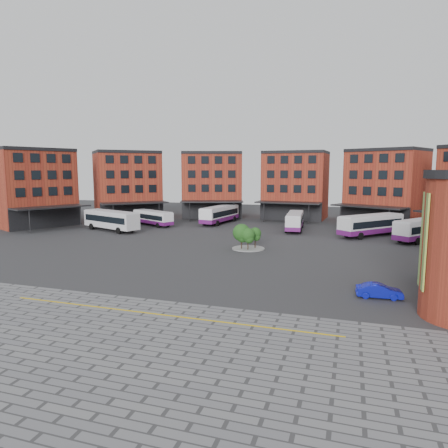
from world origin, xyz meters
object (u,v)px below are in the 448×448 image
(bus_a, at_px, (111,219))
(bus_f, at_px, (423,229))
(blue_car, at_px, (379,291))
(bus_b, at_px, (153,218))
(bus_c, at_px, (220,214))
(bus_e, at_px, (371,225))
(tree_island, at_px, (246,235))
(bus_d, at_px, (295,221))

(bus_a, distance_m, bus_f, 50.68)
(blue_car, bearing_deg, bus_b, 44.55)
(bus_c, relative_size, bus_e, 1.13)
(bus_c, bearing_deg, bus_e, -6.64)
(bus_f, bearing_deg, bus_c, -157.10)
(tree_island, relative_size, blue_car, 1.19)
(bus_c, xyz_separation_m, bus_d, (15.45, -4.52, -0.19))
(bus_c, xyz_separation_m, bus_e, (27.99, -7.37, 0.02))
(bus_b, height_order, bus_f, bus_f)
(tree_island, distance_m, bus_d, 19.77)
(tree_island, distance_m, bus_b, 28.58)
(bus_c, height_order, blue_car, bus_c)
(bus_b, bearing_deg, tree_island, -98.86)
(bus_b, bearing_deg, bus_f, -65.47)
(bus_e, distance_m, blue_car, 32.98)
(tree_island, relative_size, bus_c, 0.35)
(bus_a, relative_size, bus_f, 1.14)
(bus_f, relative_size, blue_car, 2.98)
(bus_e, height_order, bus_f, bus_e)
(bus_a, distance_m, blue_car, 49.44)
(bus_f, bearing_deg, bus_e, -158.56)
(tree_island, relative_size, bus_b, 0.44)
(tree_island, xyz_separation_m, bus_e, (16.38, 16.53, -0.05))
(tree_island, height_order, bus_d, tree_island)
(bus_d, xyz_separation_m, blue_car, (11.86, -35.80, -1.07))
(bus_f, distance_m, blue_car, 31.81)
(bus_a, xyz_separation_m, bus_e, (43.10, 7.58, -0.19))
(bus_e, bearing_deg, bus_b, -138.70)
(bus_e, bearing_deg, bus_c, -152.61)
(bus_a, xyz_separation_m, bus_b, (3.83, 8.16, -0.52))
(tree_island, height_order, bus_a, bus_a)
(tree_island, bearing_deg, blue_car, -46.28)
(bus_a, xyz_separation_m, bus_d, (30.56, 10.44, -0.39))
(tree_island, bearing_deg, bus_e, 45.26)
(bus_c, bearing_deg, bus_d, -8.19)
(bus_e, bearing_deg, bus_f, 25.54)
(bus_a, xyz_separation_m, bus_f, (50.39, 5.41, -0.26))
(bus_b, bearing_deg, bus_a, -177.22)
(bus_c, height_order, bus_e, bus_e)
(bus_a, height_order, bus_f, bus_a)
(tree_island, xyz_separation_m, bus_d, (3.84, 19.39, -0.25))
(bus_a, xyz_separation_m, bus_c, (15.11, 14.95, -0.21))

